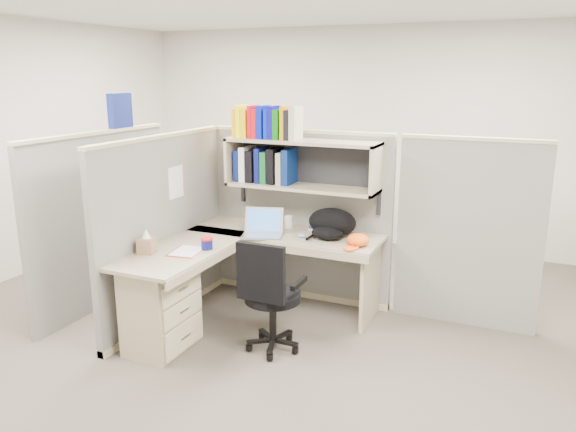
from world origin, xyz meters
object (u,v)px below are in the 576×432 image
at_px(snack_canister, 207,243).
at_px(task_chair, 271,313).
at_px(laptop, 262,223).
at_px(backpack, 330,224).
at_px(desk, 196,288).

bearing_deg(snack_canister, task_chair, -10.68).
height_order(laptop, snack_canister, laptop).
bearing_deg(backpack, snack_canister, -118.99).
bearing_deg(backpack, task_chair, -82.59).
height_order(desk, task_chair, task_chair).
distance_m(snack_canister, task_chair, 0.79).
bearing_deg(desk, laptop, 67.43).
distance_m(backpack, snack_canister, 1.09).
relative_size(desk, laptop, 5.07).
xyz_separation_m(backpack, snack_canister, (-0.81, -0.72, -0.08)).
bearing_deg(laptop, task_chair, -75.69).
bearing_deg(task_chair, backpack, 78.33).
xyz_separation_m(laptop, backpack, (0.56, 0.21, 0.00)).
xyz_separation_m(backpack, task_chair, (-0.17, -0.84, -0.53)).
height_order(laptop, task_chair, laptop).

